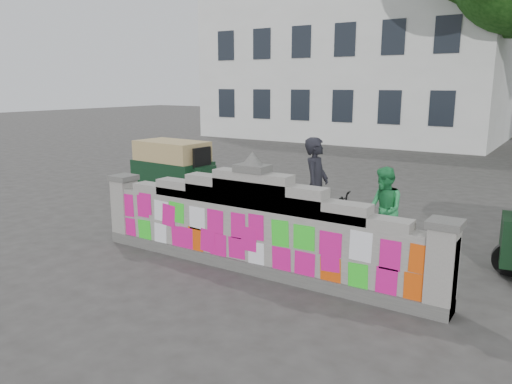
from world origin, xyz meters
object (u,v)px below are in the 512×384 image
Objects in this scene: cyclist_rider at (315,200)px; rickshaw_left at (174,165)px; cyclist_bike at (315,220)px; pedestrian at (384,210)px.

cyclist_rider reaches higher than rickshaw_left.
rickshaw_left is (-5.75, 2.42, -0.17)m from cyclist_rider.
pedestrian is at bearing -75.99° from cyclist_bike.
cyclist_bike is 1.31× the size of pedestrian.
rickshaw_left is (-6.90, 1.93, -0.04)m from pedestrian.
pedestrian is (1.15, 0.49, 0.25)m from cyclist_bike.
cyclist_bike is 0.78× the size of rickshaw_left.
cyclist_rider reaches higher than cyclist_bike.
cyclist_rider is at bearing -18.95° from rickshaw_left.
pedestrian is 7.17m from rickshaw_left.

